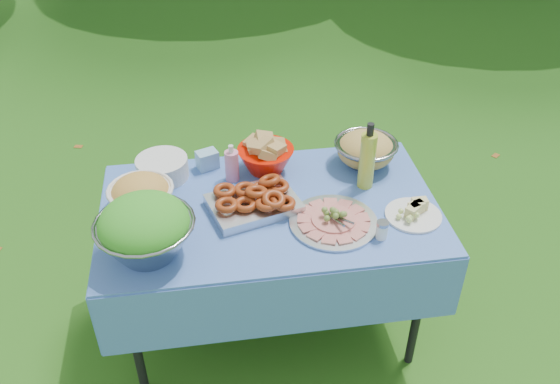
# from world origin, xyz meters

# --- Properties ---
(ground) EXTENTS (80.00, 80.00, 0.00)m
(ground) POSITION_xyz_m (0.00, 0.00, 0.00)
(ground) COLOR #0D3609
(ground) RESTS_ON ground
(picnic_table) EXTENTS (1.46, 0.86, 0.76)m
(picnic_table) POSITION_xyz_m (0.00, 0.00, 0.38)
(picnic_table) COLOR #7CAEEE
(picnic_table) RESTS_ON ground
(salad_bowl) EXTENTS (0.41, 0.41, 0.25)m
(salad_bowl) POSITION_xyz_m (-0.51, -0.23, 0.89)
(salad_bowl) COLOR gray
(salad_bowl) RESTS_ON picnic_table
(pasta_bowl_white) EXTENTS (0.31, 0.31, 0.15)m
(pasta_bowl_white) POSITION_xyz_m (-0.55, 0.07, 0.84)
(pasta_bowl_white) COLOR silver
(pasta_bowl_white) RESTS_ON picnic_table
(plate_stack) EXTENTS (0.29, 0.29, 0.10)m
(plate_stack) POSITION_xyz_m (-0.46, 0.30, 0.81)
(plate_stack) COLOR silver
(plate_stack) RESTS_ON picnic_table
(wipes_box) EXTENTS (0.11, 0.10, 0.09)m
(wipes_box) POSITION_xyz_m (-0.25, 0.35, 0.80)
(wipes_box) COLOR #80B0D1
(wipes_box) RESTS_ON picnic_table
(sanitizer_bottle) EXTENTS (0.07, 0.07, 0.18)m
(sanitizer_bottle) POSITION_xyz_m (-0.14, 0.23, 0.85)
(sanitizer_bottle) COLOR pink
(sanitizer_bottle) RESTS_ON picnic_table
(bread_bowl) EXTENTS (0.27, 0.27, 0.18)m
(bread_bowl) POSITION_xyz_m (0.02, 0.29, 0.85)
(bread_bowl) COLOR red
(bread_bowl) RESTS_ON picnic_table
(pasta_bowl_steel) EXTENTS (0.35, 0.35, 0.16)m
(pasta_bowl_steel) POSITION_xyz_m (0.50, 0.27, 0.84)
(pasta_bowl_steel) COLOR gray
(pasta_bowl_steel) RESTS_ON picnic_table
(fried_tray) EXTENTS (0.43, 0.35, 0.09)m
(fried_tray) POSITION_xyz_m (-0.07, -0.00, 0.80)
(fried_tray) COLOR silver
(fried_tray) RESTS_ON picnic_table
(charcuterie_platter) EXTENTS (0.41, 0.41, 0.09)m
(charcuterie_platter) POSITION_xyz_m (0.25, -0.15, 0.80)
(charcuterie_platter) COLOR silver
(charcuterie_platter) RESTS_ON picnic_table
(oil_bottle) EXTENTS (0.08, 0.08, 0.32)m
(oil_bottle) POSITION_xyz_m (0.45, 0.09, 0.92)
(oil_bottle) COLOR #AAB531
(oil_bottle) RESTS_ON picnic_table
(cheese_plate) EXTENTS (0.29, 0.29, 0.07)m
(cheese_plate) POSITION_xyz_m (0.59, -0.16, 0.79)
(cheese_plate) COLOR silver
(cheese_plate) RESTS_ON picnic_table
(shaker) EXTENTS (0.06, 0.06, 0.08)m
(shaker) POSITION_xyz_m (0.42, -0.27, 0.80)
(shaker) COLOR silver
(shaker) RESTS_ON picnic_table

